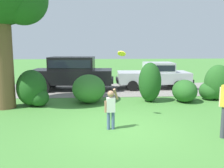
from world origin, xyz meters
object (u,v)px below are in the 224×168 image
parked_sedan (155,74)px  child_thrower (111,107)px  parked_suv (72,72)px  frisbee (122,54)px

parked_sedan → child_thrower: bearing=-113.0°
parked_suv → frisbee: 6.32m
parked_suv → frisbee: bearing=-68.9°
parked_suv → frisbee: frisbee is taller
parked_sedan → frisbee: frisbee is taller
parked_suv → child_thrower: parked_suv is taller
parked_sedan → frisbee: size_ratio=14.26×
child_thrower → parked_suv: bearing=104.7°
parked_sedan → child_thrower: 7.81m
parked_suv → child_thrower: 7.11m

